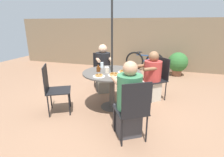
# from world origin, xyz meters

# --- Properties ---
(ground_plane) EXTENTS (12.00, 12.00, 0.00)m
(ground_plane) POSITION_xyz_m (0.00, 0.00, 0.00)
(ground_plane) COLOR #8C664C
(back_fence) EXTENTS (10.00, 0.06, 1.83)m
(back_fence) POSITION_xyz_m (0.00, 3.39, 0.92)
(back_fence) COLOR #7A664C
(back_fence) RESTS_ON ground
(patio_table) EXTENTS (1.15, 1.15, 0.75)m
(patio_table) POSITION_xyz_m (0.00, 0.00, 0.61)
(patio_table) COLOR #4C4742
(patio_table) RESTS_ON ground
(umbrella_pole) EXTENTS (0.04, 0.04, 2.42)m
(umbrella_pole) POSITION_xyz_m (0.00, 0.00, 1.21)
(umbrella_pole) COLOR black
(umbrella_pole) RESTS_ON ground
(patio_chair_north) EXTENTS (0.61, 0.61, 0.93)m
(patio_chair_north) POSITION_xyz_m (0.85, 0.73, 0.53)
(patio_chair_north) COLOR black
(patio_chair_north) RESTS_ON ground
(diner_north) EXTENTS (0.60, 0.59, 1.09)m
(diner_north) POSITION_xyz_m (0.71, 0.61, 0.49)
(diner_north) COLOR beige
(diner_north) RESTS_ON ground
(patio_chair_east) EXTENTS (0.60, 0.60, 0.93)m
(patio_chair_east) POSITION_xyz_m (-0.57, 0.97, 0.53)
(patio_chair_east) COLOR black
(patio_chair_east) RESTS_ON ground
(diner_east) EXTENTS (0.54, 0.57, 1.17)m
(diner_east) POSITION_xyz_m (-0.47, 0.82, 0.53)
(diner_east) COLOR gray
(diner_east) RESTS_ON ground
(patio_chair_south) EXTENTS (0.59, 0.59, 0.93)m
(patio_chair_south) POSITION_xyz_m (-0.99, -0.54, 0.53)
(patio_chair_south) COLOR black
(patio_chair_south) RESTS_ON ground
(patio_chair_west) EXTENTS (0.60, 0.60, 0.93)m
(patio_chair_west) POSITION_xyz_m (0.59, -0.95, 0.53)
(patio_chair_west) COLOR black
(patio_chair_west) RESTS_ON ground
(diner_west) EXTENTS (0.57, 0.62, 1.16)m
(diner_west) POSITION_xyz_m (0.50, -0.80, 0.53)
(diner_west) COLOR #3D3D42
(diner_west) RESTS_ON ground
(pancake_plate_a) EXTENTS (0.22, 0.22, 0.05)m
(pancake_plate_a) POSITION_xyz_m (0.22, 0.03, 0.77)
(pancake_plate_a) COLOR white
(pancake_plate_a) RESTS_ON patio_table
(pancake_plate_b) EXTENTS (0.22, 0.22, 0.05)m
(pancake_plate_b) POSITION_xyz_m (-0.13, -0.36, 0.76)
(pancake_plate_b) COLOR white
(pancake_plate_b) RESTS_ON patio_table
(pancake_plate_c) EXTENTS (0.22, 0.22, 0.05)m
(pancake_plate_c) POSITION_xyz_m (0.10, -0.22, 0.77)
(pancake_plate_c) COLOR white
(pancake_plate_c) RESTS_ON patio_table
(syrup_bottle) EXTENTS (0.09, 0.07, 0.13)m
(syrup_bottle) POSITION_xyz_m (-0.26, -0.05, 0.80)
(syrup_bottle) COLOR #602D0F
(syrup_bottle) RESTS_ON patio_table
(coffee_cup) EXTENTS (0.09, 0.09, 0.11)m
(coffee_cup) POSITION_xyz_m (-0.08, -0.09, 0.80)
(coffee_cup) COLOR beige
(coffee_cup) RESTS_ON patio_table
(drinking_glass_a) EXTENTS (0.06, 0.06, 0.12)m
(drinking_glass_a) POSITION_xyz_m (-0.30, 0.27, 0.81)
(drinking_glass_a) COLOR silver
(drinking_glass_a) RESTS_ON patio_table
(drinking_glass_b) EXTENTS (0.07, 0.07, 0.12)m
(drinking_glass_b) POSITION_xyz_m (0.38, -0.28, 0.81)
(drinking_glass_b) COLOR silver
(drinking_glass_b) RESTS_ON patio_table
(bicycle) EXTENTS (1.40, 0.44, 0.69)m
(bicycle) POSITION_xyz_m (0.28, 3.07, 0.35)
(bicycle) COLOR black
(bicycle) RESTS_ON ground
(potted_shrub) EXTENTS (0.63, 0.63, 0.77)m
(potted_shrub) POSITION_xyz_m (1.38, 2.80, 0.43)
(potted_shrub) COLOR brown
(potted_shrub) RESTS_ON ground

